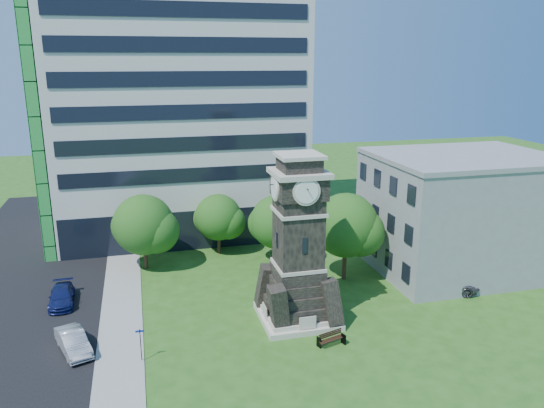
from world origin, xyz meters
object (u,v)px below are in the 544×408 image
object	(u,v)px
car_street_north	(62,296)
car_east_lot	(444,282)
park_bench	(331,338)
street_sign	(140,341)
car_street_mid	(73,342)
clock_tower	(298,251)

from	to	relation	value
car_street_north	car_east_lot	size ratio (longest dim) A/B	0.80
park_bench	street_sign	size ratio (longest dim) A/B	0.83
car_street_mid	car_street_north	bearing A→B (deg)	81.63
car_street_mid	street_sign	world-z (taller)	street_sign
car_street_mid	park_bench	xyz separation A→B (m)	(16.47, -3.41, -0.19)
clock_tower	car_east_lot	distance (m)	13.88
car_street_mid	park_bench	distance (m)	16.82
car_east_lot	park_bench	size ratio (longest dim) A/B	3.00
car_street_north	park_bench	bearing A→B (deg)	-33.80
car_street_north	car_street_mid	bearing A→B (deg)	-80.71
clock_tower	street_sign	distance (m)	12.17
clock_tower	car_street_mid	bearing A→B (deg)	-177.31
car_street_north	park_bench	size ratio (longest dim) A/B	2.40
car_east_lot	park_bench	distance (m)	13.25
clock_tower	park_bench	distance (m)	6.41
car_street_mid	car_street_north	world-z (taller)	car_street_mid
car_street_north	car_east_lot	world-z (taller)	car_east_lot
car_street_north	park_bench	distance (m)	21.12
clock_tower	car_street_north	xyz separation A→B (m)	(-16.97, 6.83, -4.64)
car_street_north	car_east_lot	distance (m)	30.46
clock_tower	car_east_lot	size ratio (longest dim) A/B	2.22
car_street_north	street_sign	distance (m)	11.44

